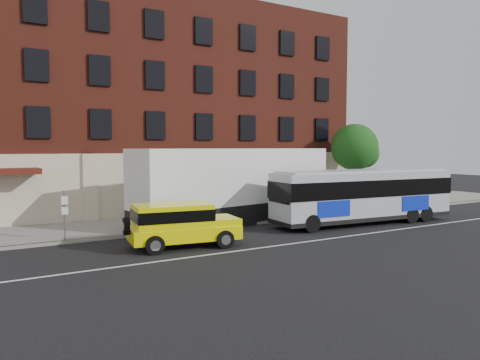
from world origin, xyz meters
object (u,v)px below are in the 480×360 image
city_bus (364,194)px  yellow_suv (179,222)px  sign_pole (64,213)px  street_tree (355,149)px  shipping_container (237,186)px

city_bus → yellow_suv: 12.06m
sign_pole → city_bus: city_bus is taller
yellow_suv → street_tree: bearing=21.5°
city_bus → yellow_suv: bearing=-177.9°
city_bus → shipping_container: (-6.28, 4.18, 0.44)m
street_tree → yellow_suv: bearing=-158.5°
city_bus → sign_pole: bearing=168.9°
sign_pole → shipping_container: shipping_container is taller
city_bus → shipping_container: shipping_container is taller
sign_pole → street_tree: street_tree is taller
yellow_suv → sign_pole: bearing=139.4°
street_tree → shipping_container: (-12.02, -2.36, -2.20)m
city_bus → yellow_suv: size_ratio=2.23×
city_bus → shipping_container: size_ratio=0.87×
city_bus → yellow_suv: (-12.04, -0.44, -0.63)m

